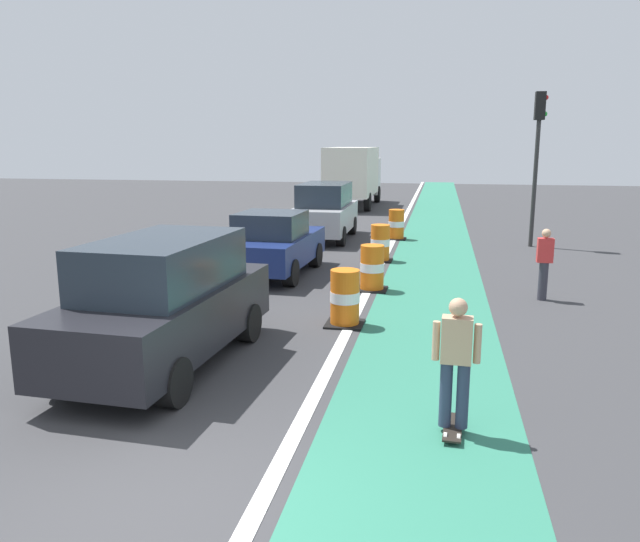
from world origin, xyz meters
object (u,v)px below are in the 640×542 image
(delivery_truck_down_block, at_px, (354,173))
(parked_suv_nearest, at_px, (165,302))
(skateboarder_on_lane, at_px, (456,361))
(traffic_light_corner, at_px, (538,142))
(parked_suv_third, at_px, (325,211))
(traffic_barrel_far, at_px, (396,225))
(traffic_barrel_mid, at_px, (372,268))
(parked_sedan_second, at_px, (273,244))
(traffic_barrel_front, at_px, (345,298))
(traffic_barrel_back, at_px, (380,243))
(pedestrian_crossing, at_px, (544,262))

(delivery_truck_down_block, bearing_deg, parked_suv_nearest, -88.74)
(skateboarder_on_lane, distance_m, traffic_light_corner, 15.13)
(skateboarder_on_lane, relative_size, parked_suv_third, 0.37)
(traffic_barrel_far, distance_m, traffic_light_corner, 5.55)
(traffic_barrel_mid, bearing_deg, parked_sedan_second, 155.71)
(parked_suv_nearest, bearing_deg, traffic_barrel_mid, 65.28)
(parked_suv_third, relative_size, traffic_barrel_front, 4.23)
(parked_suv_nearest, xyz_separation_m, traffic_barrel_far, (2.61, 13.83, -0.50))
(traffic_barrel_front, height_order, traffic_barrel_back, same)
(skateboarder_on_lane, xyz_separation_m, delivery_truck_down_block, (-4.96, 26.81, 0.94))
(traffic_barrel_front, xyz_separation_m, traffic_barrel_mid, (0.20, 2.99, 0.00))
(traffic_barrel_front, bearing_deg, traffic_barrel_back, 89.82)
(parked_suv_third, height_order, traffic_barrel_far, parked_suv_third)
(traffic_barrel_mid, bearing_deg, skateboarder_on_lane, -76.11)
(skateboarder_on_lane, height_order, traffic_barrel_back, skateboarder_on_lane)
(traffic_barrel_front, relative_size, traffic_barrel_far, 1.00)
(parked_suv_third, height_order, traffic_barrel_back, parked_suv_third)
(delivery_truck_down_block, bearing_deg, pedestrian_crossing, -70.42)
(traffic_barrel_back, height_order, pedestrian_crossing, pedestrian_crossing)
(traffic_barrel_back, xyz_separation_m, delivery_truck_down_block, (-3.00, 15.80, 1.31))
(parked_sedan_second, bearing_deg, traffic_barrel_mid, -24.29)
(parked_suv_nearest, xyz_separation_m, traffic_barrel_mid, (2.62, 5.69, -0.50))
(parked_suv_third, relative_size, traffic_barrel_far, 4.23)
(delivery_truck_down_block, relative_size, pedestrian_crossing, 4.72)
(skateboarder_on_lane, relative_size, traffic_light_corner, 0.33)
(parked_sedan_second, distance_m, traffic_barrel_back, 3.64)
(parked_suv_nearest, height_order, delivery_truck_down_block, delivery_truck_down_block)
(parked_suv_nearest, bearing_deg, pedestrian_crossing, 40.24)
(traffic_barrel_front, relative_size, delivery_truck_down_block, 0.14)
(skateboarder_on_lane, height_order, traffic_light_corner, traffic_light_corner)
(traffic_barrel_far, bearing_deg, parked_suv_third, -169.84)
(traffic_barrel_mid, bearing_deg, parked_suv_nearest, -114.72)
(skateboarder_on_lane, xyz_separation_m, traffic_barrel_back, (-1.96, 11.01, -0.38))
(skateboarder_on_lane, bearing_deg, traffic_barrel_far, 96.67)
(parked_suv_third, bearing_deg, traffic_barrel_far, 10.16)
(parked_suv_nearest, distance_m, traffic_barrel_mid, 6.28)
(parked_suv_nearest, bearing_deg, delivery_truck_down_block, 91.26)
(skateboarder_on_lane, height_order, traffic_barrel_far, skateboarder_on_lane)
(parked_suv_nearest, relative_size, parked_sedan_second, 1.12)
(traffic_barrel_front, distance_m, traffic_barrel_back, 6.77)
(traffic_barrel_mid, relative_size, delivery_truck_down_block, 0.14)
(traffic_light_corner, xyz_separation_m, pedestrian_crossing, (-0.76, -7.61, -2.64))
(parked_sedan_second, bearing_deg, parked_suv_nearest, -88.74)
(skateboarder_on_lane, bearing_deg, pedestrian_crossing, 73.56)
(skateboarder_on_lane, bearing_deg, parked_suv_third, 106.34)
(parked_suv_third, bearing_deg, traffic_barrel_front, -77.39)
(parked_suv_third, distance_m, traffic_barrel_front, 10.94)
(parked_suv_third, height_order, traffic_barrel_front, parked_suv_third)
(delivery_truck_down_block, bearing_deg, traffic_barrel_mid, -80.79)
(parked_sedan_second, distance_m, traffic_barrel_mid, 3.06)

